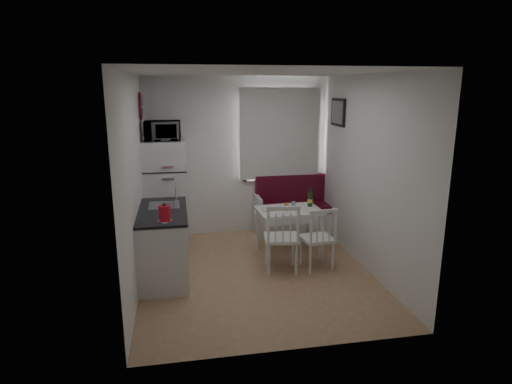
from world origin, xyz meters
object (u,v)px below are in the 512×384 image
kitchen_counter (164,243)px  dining_table (289,214)px  chair_right (319,232)px  microwave (163,131)px  kettle (165,213)px  chair_left (283,231)px  wine_bottle (310,197)px  bench (295,214)px  fridge (166,193)px

kitchen_counter → dining_table: kitchen_counter is taller
kitchen_counter → chair_right: kitchen_counter is taller
kitchen_counter → microwave: (0.02, 1.19, 1.34)m
chair_right → kettle: 2.08m
dining_table → chair_left: bearing=-113.9°
dining_table → wine_bottle: bearing=12.6°
chair_right → kettle: (-2.00, -0.33, 0.47)m
kettle → kitchen_counter: bearing=95.3°
chair_right → chair_left: bearing=173.8°
dining_table → wine_bottle: size_ratio=3.26×
bench → fridge: size_ratio=0.83×
chair_left → kitchen_counter: bearing=-179.8°
chair_right → fridge: size_ratio=0.29×
kettle → wine_bottle: kettle is taller
kitchen_counter → bench: bearing=32.3°
chair_right → wine_bottle: bearing=75.4°
bench → chair_left: bearing=-110.7°
microwave → dining_table: bearing=-22.5°
kettle → dining_table: bearing=29.6°
fridge → wine_bottle: size_ratio=5.63×
dining_table → chair_right: size_ratio=2.02×
fridge → wine_bottle: (2.13, -0.69, 0.01)m
bench → kettle: 2.90m
fridge → chair_left: bearing=-43.6°
microwave → kettle: size_ratio=2.38×
chair_right → wine_bottle: size_ratio=1.61×
bench → microwave: (-2.12, -0.16, 1.47)m
kitchen_counter → dining_table: 1.86m
chair_right → kettle: kettle is taller
bench → dining_table: 1.00m
chair_left → chair_right: (0.50, 0.01, -0.05)m
fridge → microwave: (0.00, -0.05, 0.97)m
dining_table → wine_bottle: wine_bottle is taller
kitchen_counter → wine_bottle: 2.25m
kitchen_counter → fridge: bearing=89.1°
kitchen_counter → fridge: 1.30m
dining_table → fridge: fridge is taller
chair_left → dining_table: bearing=77.5°
microwave → chair_right: bearing=-34.6°
chair_left → wine_bottle: bearing=60.0°
dining_table → microwave: size_ratio=1.80×
dining_table → fridge: bearing=152.8°
chair_right → microwave: 2.76m
kitchen_counter → chair_left: kitchen_counter is taller
kitchen_counter → wine_bottle: bearing=14.5°
dining_table → chair_right: (0.25, -0.66, -0.07)m
chair_left → chair_right: 0.50m
dining_table → wine_bottle: 0.43m
dining_table → kettle: bearing=-153.8°
chair_left → microwave: bearing=145.4°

